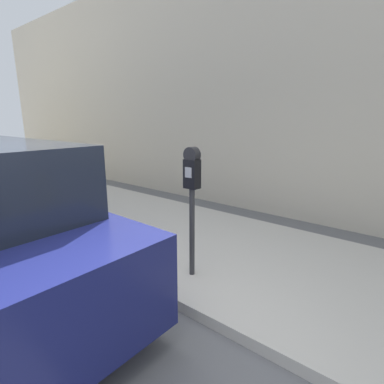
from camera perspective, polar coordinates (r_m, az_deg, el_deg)
The scene contains 4 objects.
ground_plane at distance 3.17m, azimuth -19.25°, elevation -24.55°, with size 60.00×60.00×0.00m, color slate.
sidewalk at distance 4.46m, azimuth 5.94°, elevation -11.05°, with size 24.00×2.80×0.12m.
building_facade at distance 6.20m, azimuth 19.64°, elevation 20.24°, with size 24.00×0.30×5.41m.
parking_meter at distance 3.34m, azimuth -0.00°, elevation 0.66°, with size 0.17×0.13×1.51m.
Camera 1 is at (2.22, -1.19, 1.93)m, focal length 28.00 mm.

